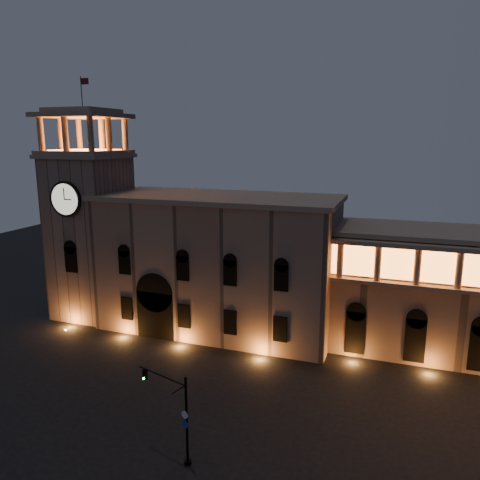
% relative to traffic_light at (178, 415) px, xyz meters
% --- Properties ---
extents(ground, '(160.00, 160.00, 0.00)m').
position_rel_traffic_light_xyz_m(ground, '(-4.98, 3.47, -3.86)').
color(ground, black).
rests_on(ground, ground).
extents(government_building, '(30.80, 12.80, 17.60)m').
position_rel_traffic_light_xyz_m(government_building, '(-7.06, 25.41, 4.91)').
color(government_building, '#8B6B5B').
rests_on(government_building, ground).
extents(clock_tower, '(9.80, 9.80, 32.40)m').
position_rel_traffic_light_xyz_m(clock_tower, '(-25.48, 24.45, 8.64)').
color(clock_tower, '#8B6B5B').
rests_on(clock_tower, ground).
extents(traffic_light, '(5.14, 1.87, 7.35)m').
position_rel_traffic_light_xyz_m(traffic_light, '(0.00, 0.00, 0.00)').
color(traffic_light, black).
rests_on(traffic_light, ground).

